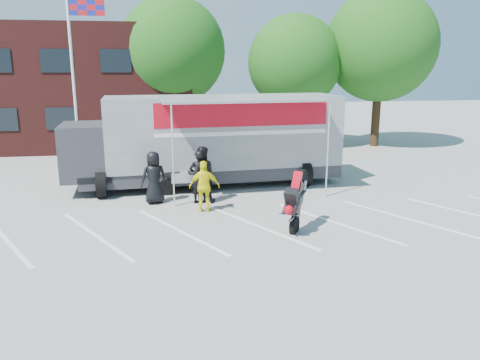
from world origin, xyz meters
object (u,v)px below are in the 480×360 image
object	(u,v)px
flagpole	(78,58)
tree_right	(381,46)
spectator_leather_a	(154,178)
spectator_hivis	(204,186)
parked_motorcycle	(186,194)
spectator_leather_c	(201,175)
stunt_bike_rider	(300,226)
tree_left	(172,51)
transporter_truck	(212,184)
spectator_leather_b	(199,177)
tree_mid	(295,62)

from	to	relation	value
flagpole	tree_right	xyz separation A→B (m)	(16.24, 4.50, 0.82)
spectator_leather_a	spectator_hivis	bearing A→B (deg)	125.09
parked_motorcycle	spectator_leather_a	xyz separation A→B (m)	(-1.13, -1.02, 0.93)
flagpole	spectator_hivis	xyz separation A→B (m)	(4.95, -7.23, -4.20)
spectator_leather_a	spectator_leather_c	bearing A→B (deg)	157.37
parked_motorcycle	stunt_bike_rider	size ratio (longest dim) A/B	1.05
tree_left	spectator_leather_c	size ratio (longest dim) A/B	4.30
tree_right	transporter_truck	xyz separation A→B (m)	(-10.69, -8.10, -5.88)
tree_right	spectator_hivis	bearing A→B (deg)	-133.93
tree_left	transporter_truck	world-z (taller)	tree_left
transporter_truck	spectator_leather_a	distance (m)	3.42
stunt_bike_rider	parked_motorcycle	bearing A→B (deg)	159.90
spectator_leather_b	spectator_hivis	bearing A→B (deg)	86.70
tree_left	transporter_truck	bearing A→B (deg)	-82.22
spectator_leather_a	transporter_truck	bearing A→B (deg)	-151.71
tree_right	spectator_leather_c	bearing A→B (deg)	-136.82
stunt_bike_rider	spectator_leather_c	distance (m)	4.24
parked_motorcycle	tree_right	bearing A→B (deg)	-51.87
spectator_hivis	transporter_truck	bearing A→B (deg)	-94.89
spectator_leather_b	spectator_hivis	size ratio (longest dim) A/B	1.10
stunt_bike_rider	flagpole	bearing A→B (deg)	162.17
flagpole	transporter_truck	bearing A→B (deg)	-32.91
stunt_bike_rider	spectator_hivis	xyz separation A→B (m)	(-2.72, 1.96, 0.86)
spectator_leather_a	spectator_leather_b	distance (m)	1.57
parked_motorcycle	spectator_leather_b	size ratio (longest dim) A/B	1.10
tree_right	spectator_leather_b	size ratio (longest dim) A/B	4.83
transporter_truck	parked_motorcycle	world-z (taller)	transporter_truck
tree_left	spectator_leather_a	size ratio (longest dim) A/B	4.66
transporter_truck	tree_mid	bearing A→B (deg)	52.40
tree_mid	spectator_leather_c	xyz separation A→B (m)	(-6.31, -11.11, -3.94)
tree_left	stunt_bike_rider	world-z (taller)	tree_left
spectator_leather_a	spectator_leather_c	world-z (taller)	spectator_leather_c
tree_left	parked_motorcycle	world-z (taller)	tree_left
spectator_leather_a	parked_motorcycle	bearing A→B (deg)	-155.89
tree_left	tree_right	world-z (taller)	tree_right
tree_right	parked_motorcycle	xyz separation A→B (m)	(-11.84, -9.46, -5.88)
spectator_leather_a	spectator_hivis	size ratio (longest dim) A/B	1.08
flagpole	transporter_truck	size ratio (longest dim) A/B	0.71
tree_mid	stunt_bike_rider	size ratio (longest dim) A/B	3.90
parked_motorcycle	spectator_leather_b	bearing A→B (deg)	-160.70
tree_right	stunt_bike_rider	size ratio (longest dim) A/B	4.63
flagpole	tree_left	xyz separation A→B (m)	(4.24, 6.00, 0.51)
tree_left	spectator_hivis	world-z (taller)	tree_left
flagpole	tree_mid	distance (m)	12.31
spectator_leather_c	transporter_truck	bearing A→B (deg)	-100.52
tree_right	spectator_hivis	world-z (taller)	tree_right
tree_right	spectator_leather_a	size ratio (longest dim) A/B	4.91
transporter_truck	spectator_leather_b	size ratio (longest dim) A/B	5.97
spectator_leather_a	spectator_hivis	distance (m)	2.08
parked_motorcycle	spectator_hivis	xyz separation A→B (m)	(0.54, -2.27, 0.86)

